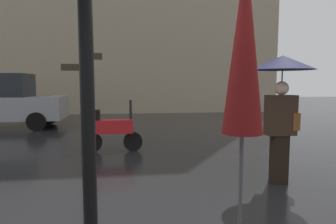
{
  "coord_description": "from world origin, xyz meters",
  "views": [
    {
      "loc": [
        0.03,
        -2.7,
        1.64
      ],
      "look_at": [
        0.93,
        3.74,
        1.0
      ],
      "focal_mm": 31.41,
      "sensor_mm": 36.0,
      "label": 1
    }
  ],
  "objects_px": {
    "pedestrian_with_umbrella": "(282,85)",
    "parked_scooter": "(111,129)",
    "folded_patio_umbrella_near": "(244,54)",
    "street_signpost": "(82,85)"
  },
  "relations": [
    {
      "from": "pedestrian_with_umbrella",
      "to": "folded_patio_umbrella_near",
      "type": "bearing_deg",
      "value": 67.29
    },
    {
      "from": "pedestrian_with_umbrella",
      "to": "street_signpost",
      "type": "distance_m",
      "value": 5.27
    },
    {
      "from": "pedestrian_with_umbrella",
      "to": "parked_scooter",
      "type": "bearing_deg",
      "value": -29.24
    },
    {
      "from": "folded_patio_umbrella_near",
      "to": "street_signpost",
      "type": "bearing_deg",
      "value": 110.8
    },
    {
      "from": "street_signpost",
      "to": "pedestrian_with_umbrella",
      "type": "bearing_deg",
      "value": -46.1
    },
    {
      "from": "folded_patio_umbrella_near",
      "to": "pedestrian_with_umbrella",
      "type": "relative_size",
      "value": 1.34
    },
    {
      "from": "parked_scooter",
      "to": "folded_patio_umbrella_near",
      "type": "bearing_deg",
      "value": -56.77
    },
    {
      "from": "folded_patio_umbrella_near",
      "to": "pedestrian_with_umbrella",
      "type": "distance_m",
      "value": 2.48
    },
    {
      "from": "pedestrian_with_umbrella",
      "to": "parked_scooter",
      "type": "distance_m",
      "value": 4.03
    },
    {
      "from": "folded_patio_umbrella_near",
      "to": "street_signpost",
      "type": "relative_size",
      "value": 1.06
    }
  ]
}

